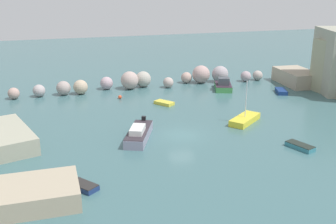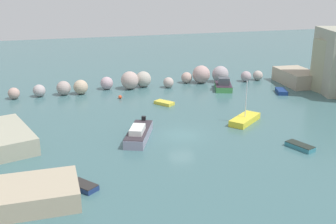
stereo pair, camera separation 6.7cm
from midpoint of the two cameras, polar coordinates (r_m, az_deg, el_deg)
The scene contains 11 objects.
cove_water at distance 42.13m, azimuth 1.99°, elevation -3.26°, with size 160.00×160.00×0.00m, color #3D6468.
rock_breakwater at distance 61.08m, azimuth -1.68°, elevation 4.58°, with size 38.55×3.68×2.74m.
stone_dock at distance 31.17m, azimuth -21.27°, elevation -11.10°, with size 9.46×4.71×1.48m, color tan.
channel_buoy at distance 55.37m, azimuth -6.73°, elevation 2.12°, with size 0.50×0.50×0.50m, color #E04C28.
moored_boat_0 at distance 60.12m, azimuth 7.83°, elevation 3.72°, with size 3.65×4.83×1.87m.
moored_boat_1 at distance 40.98m, azimuth -4.10°, elevation -3.03°, with size 4.21×6.42×1.53m.
moored_boat_2 at distance 40.72m, azimuth 18.12°, elevation -4.61°, with size 1.98×2.96×0.47m.
moored_boat_3 at distance 46.51m, azimuth 10.80°, elevation -1.04°, with size 4.79×4.32×4.83m.
moored_boat_4 at distance 52.43m, azimuth -0.50°, elevation 1.29°, with size 2.49×2.75×0.41m.
moored_boat_5 at distance 32.29m, azimuth -11.78°, elevation -10.17°, with size 2.33×2.55×0.45m.
moored_boat_6 at distance 60.04m, azimuth 15.69°, elevation 2.83°, with size 2.19×3.10×0.53m.
Camera 2 is at (-12.76, -37.15, 15.23)m, focal length 43.32 mm.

